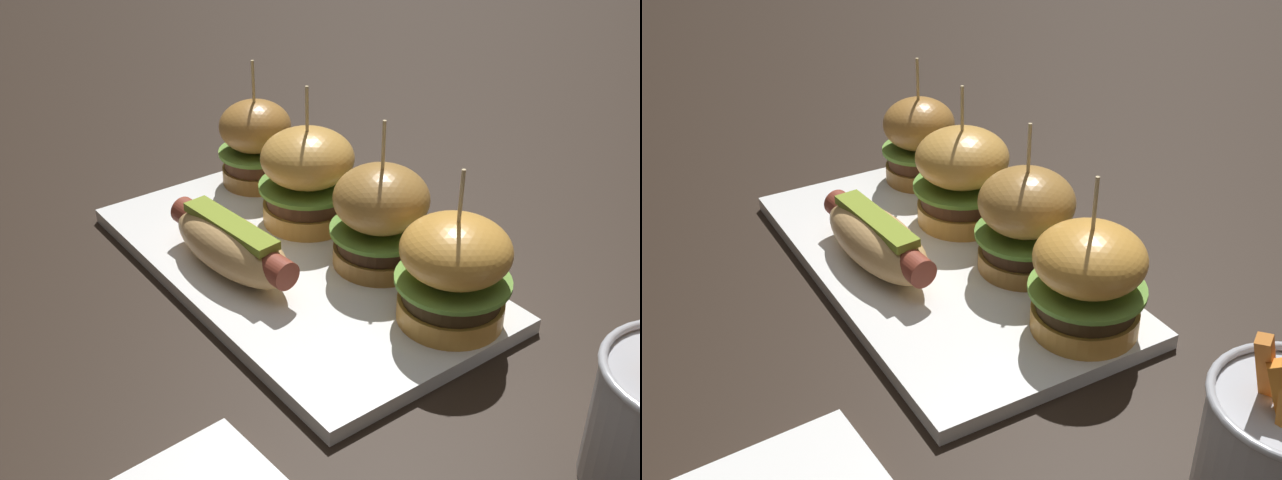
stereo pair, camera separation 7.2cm
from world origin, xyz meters
The scene contains 7 objects.
ground_plane centered at (0.00, 0.00, 0.00)m, with size 3.00×3.00×0.00m, color black.
platter_main centered at (0.00, 0.00, 0.01)m, with size 0.40×0.22×0.01m, color white.
hot_dog centered at (-0.02, -0.06, 0.04)m, with size 0.16×0.07×0.05m.
slider_far_left centered at (-0.16, 0.06, 0.06)m, with size 0.08×0.08×0.14m.
slider_center_left centered at (-0.05, 0.05, 0.06)m, with size 0.10×0.10×0.14m.
slider_center_right centered at (0.05, 0.06, 0.06)m, with size 0.09×0.09×0.14m.
slider_far_right centered at (0.15, 0.05, 0.06)m, with size 0.10×0.10×0.14m.
Camera 2 is at (0.58, -0.31, 0.42)m, focal length 45.90 mm.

